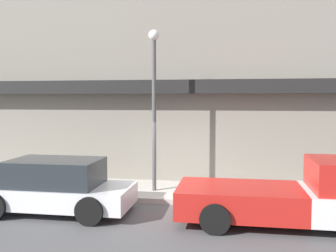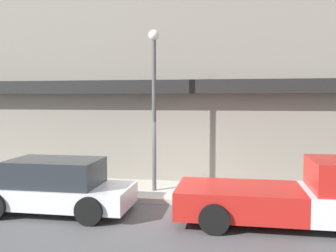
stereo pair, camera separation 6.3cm
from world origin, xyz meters
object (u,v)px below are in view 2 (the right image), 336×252
fire_hydrant (64,178)px  street_lamp (154,91)px  pickup_truck (297,196)px  parked_car (56,187)px

fire_hydrant → street_lamp: bearing=5.3°
pickup_truck → parked_car: bearing=-179.2°
pickup_truck → fire_hydrant: 7.67m
parked_car → fire_hydrant: bearing=110.4°
pickup_truck → street_lamp: (-4.26, 2.35, 2.77)m
pickup_truck → fire_hydrant: bearing=165.2°
street_lamp → pickup_truck: bearing=-28.9°
fire_hydrant → street_lamp: street_lamp is taller
pickup_truck → parked_car: pickup_truck is taller
fire_hydrant → street_lamp: (3.13, 0.29, 3.00)m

